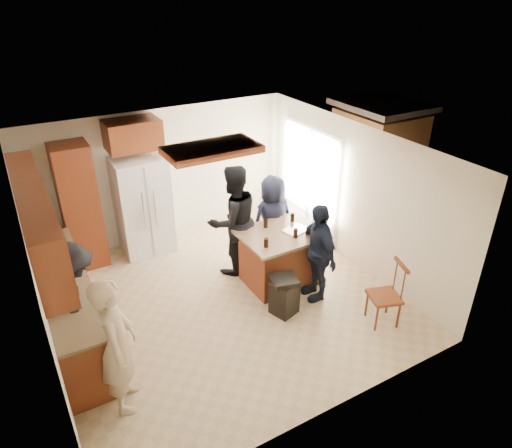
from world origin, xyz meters
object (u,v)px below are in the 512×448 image
person_side_right (318,252)px  spindle_chair (386,296)px  person_front_left (118,346)px  person_behind_right (273,220)px  refrigerator (143,206)px  trash_bin (284,295)px  person_behind_left (233,221)px  person_counter (77,301)px  kitchen_island (280,257)px

person_side_right → spindle_chair: size_ratio=1.63×
person_front_left → person_side_right: bearing=-61.9°
person_behind_right → refrigerator: (-1.84, 1.47, 0.09)m
trash_bin → person_behind_left: bearing=94.8°
person_side_right → spindle_chair: (0.49, -1.01, -0.36)m
person_counter → person_front_left: bearing=-172.2°
person_side_right → refrigerator: 3.31m
person_front_left → spindle_chair: size_ratio=1.78×
trash_bin → kitchen_island: bearing=62.3°
person_behind_left → person_behind_right: 0.76m
refrigerator → kitchen_island: 2.68m
person_side_right → refrigerator: (-1.88, 2.72, 0.09)m
person_front_left → person_counter: 1.16m
person_side_right → person_behind_left: bearing=-140.9°
person_behind_right → person_side_right: bearing=94.1°
refrigerator → trash_bin: refrigerator is taller
person_side_right → refrigerator: size_ratio=0.90×
person_behind_right → refrigerator: refrigerator is taller
person_behind_right → trash_bin: person_behind_right is taller
kitchen_island → trash_bin: size_ratio=2.03×
person_counter → spindle_chair: size_ratio=1.68×
person_front_left → person_counter: size_ratio=1.06×
person_behind_right → spindle_chair: 2.35m
person_behind_left → person_front_left: bearing=32.3°
person_counter → kitchen_island: bearing=-92.9°
person_side_right → refrigerator: refrigerator is taller
person_behind_right → refrigerator: bearing=-36.6°
refrigerator → trash_bin: size_ratio=2.86×
person_side_right → spindle_chair: bearing=34.0°
trash_bin → spindle_chair: size_ratio=0.63×
person_front_left → person_behind_left: person_behind_left is taller
person_counter → kitchen_island: size_ratio=1.31×
person_behind_left → kitchen_island: 0.98m
person_counter → kitchen_island: person_counter is taller
person_side_right → trash_bin: bearing=-72.2°
person_behind_right → person_counter: person_counter is taller
person_side_right → person_counter: (-3.45, 0.54, 0.03)m
person_side_right → kitchen_island: size_ratio=1.26×
person_behind_left → spindle_chair: (1.28, -2.31, -0.51)m
person_front_left → person_side_right: (3.21, 0.59, -0.07)m
person_counter → refrigerator: (1.57, 2.18, 0.06)m
spindle_chair → person_behind_left: bearing=118.9°
person_counter → spindle_chair: (3.94, -1.56, -0.38)m
person_counter → spindle_chair: person_counter is taller
trash_bin → person_counter: bearing=166.7°
kitchen_island → trash_bin: kitchen_island is taller
person_behind_right → kitchen_island: person_behind_right is taller
trash_bin → refrigerator: bearing=113.1°
person_counter → kitchen_island: (3.16, 0.07, -0.36)m
person_behind_left → kitchen_island: (0.50, -0.68, -0.49)m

